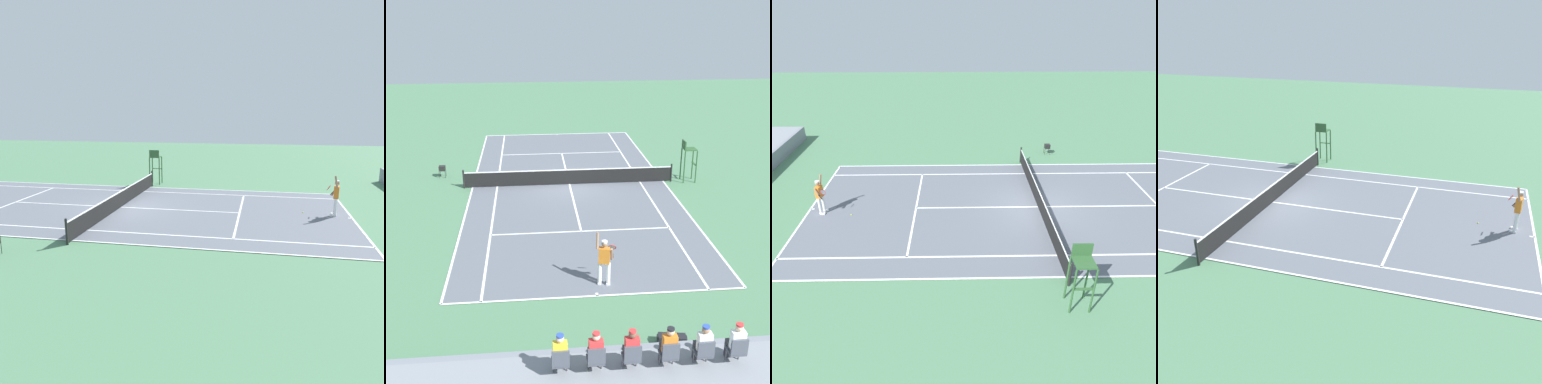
% 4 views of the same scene
% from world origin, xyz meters
% --- Properties ---
extents(ground_plane, '(80.00, 80.00, 0.00)m').
position_xyz_m(ground_plane, '(0.00, 0.00, 0.00)').
color(ground_plane, '#4C7A56').
extents(court, '(11.08, 23.88, 0.03)m').
position_xyz_m(court, '(0.00, 0.00, 0.01)').
color(court, slate).
rests_on(court, ground).
extents(net, '(11.98, 0.10, 1.07)m').
position_xyz_m(net, '(0.00, 0.00, 0.52)').
color(net, black).
rests_on(net, ground).
extents(tennis_player, '(0.83, 0.61, 2.08)m').
position_xyz_m(tennis_player, '(-0.35, 11.11, 0.99)').
color(tennis_player, white).
rests_on(tennis_player, ground).
extents(tennis_ball, '(0.07, 0.07, 0.07)m').
position_xyz_m(tennis_ball, '(-0.63, 9.61, 0.03)').
color(tennis_ball, '#D1E533').
rests_on(tennis_ball, ground).
extents(umpire_chair, '(0.77, 0.77, 2.44)m').
position_xyz_m(umpire_chair, '(-6.87, 0.00, 1.56)').
color(umpire_chair, '#2D562D').
rests_on(umpire_chair, ground).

